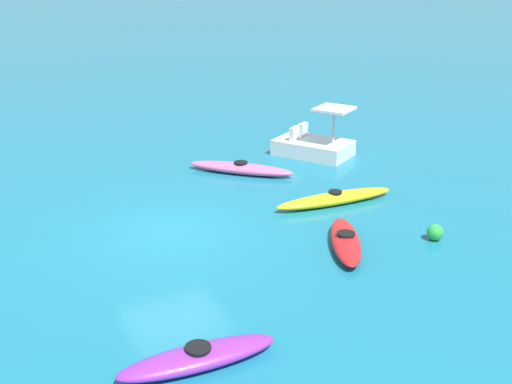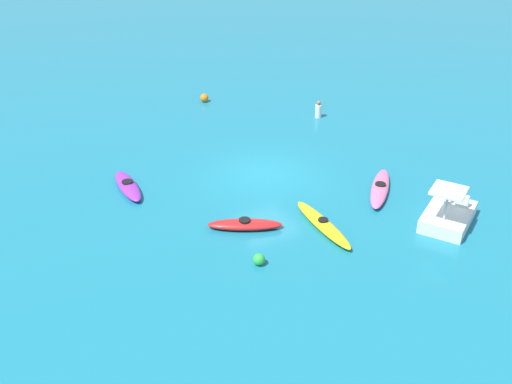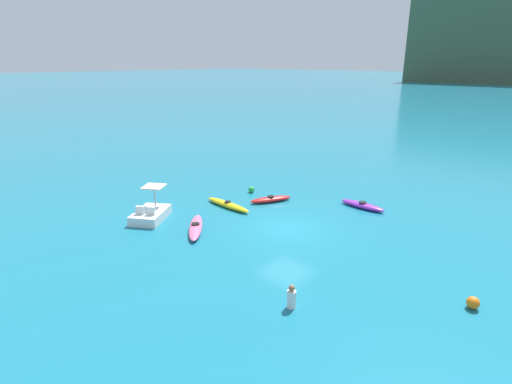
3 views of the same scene
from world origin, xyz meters
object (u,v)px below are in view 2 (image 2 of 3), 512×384
object	(u,v)px
buoy_green	(259,259)
buoy_orange	(204,98)
kayak_red	(245,225)
kayak_pink	(380,188)
pedal_boat_white	(448,215)
kayak_yellow	(323,224)
person_near_shore	(318,110)
kayak_purple	(128,186)

from	to	relation	value
buoy_green	buoy_orange	size ratio (longest dim) A/B	0.89
kayak_red	buoy_orange	world-z (taller)	buoy_orange
kayak_pink	pedal_boat_white	size ratio (longest dim) A/B	0.99
kayak_yellow	person_near_shore	size ratio (longest dim) A/B	3.94
kayak_red	kayak_yellow	bearing A→B (deg)	-118.02
kayak_pink	buoy_green	distance (m)	6.72
kayak_purple	person_near_shore	world-z (taller)	person_near_shore
kayak_pink	kayak_purple	xyz separation A→B (m)	(4.83, 8.54, 0.00)
kayak_purple	kayak_yellow	xyz separation A→B (m)	(-5.98, -5.11, -0.00)
kayak_pink	person_near_shore	size ratio (longest dim) A/B	3.18
kayak_pink	kayak_purple	world-z (taller)	same
pedal_boat_white	buoy_green	size ratio (longest dim) A/B	7.19
kayak_yellow	buoy_orange	xyz separation A→B (m)	(13.54, -1.52, 0.06)
kayak_red	person_near_shore	distance (m)	10.99
pedal_boat_white	person_near_shore	bearing A→B (deg)	-8.39
kayak_pink	buoy_orange	distance (m)	12.54
kayak_red	buoy_orange	distance (m)	12.88
pedal_boat_white	person_near_shore	size ratio (longest dim) A/B	3.22
buoy_orange	kayak_yellow	bearing A→B (deg)	173.60
kayak_pink	kayak_red	world-z (taller)	same
kayak_pink	buoy_orange	bearing A→B (deg)	8.77
kayak_purple	buoy_orange	bearing A→B (deg)	-41.23
kayak_pink	kayak_purple	bearing A→B (deg)	60.51
kayak_purple	buoy_green	world-z (taller)	buoy_green
kayak_red	pedal_boat_white	size ratio (longest dim) A/B	0.92
kayak_purple	person_near_shore	size ratio (longest dim) A/B	3.13
kayak_purple	kayak_pink	bearing A→B (deg)	-119.49
kayak_purple	buoy_orange	distance (m)	10.06
kayak_pink	kayak_red	distance (m)	5.83
buoy_green	person_near_shore	bearing A→B (deg)	-41.87
pedal_boat_white	buoy_orange	bearing A→B (deg)	9.41
kayak_pink	pedal_boat_white	bearing A→B (deg)	-167.96
kayak_pink	buoy_orange	size ratio (longest dim) A/B	6.35
kayak_purple	buoy_green	size ratio (longest dim) A/B	6.99
kayak_yellow	buoy_green	xyz separation A→B (m)	(-0.83, 2.99, 0.03)
kayak_red	pedal_boat_white	bearing A→B (deg)	-115.54
buoy_green	person_near_shore	distance (m)	12.91
pedal_boat_white	kayak_red	bearing A→B (deg)	64.46
kayak_purple	kayak_red	bearing A→B (deg)	-150.05
kayak_purple	buoy_orange	size ratio (longest dim) A/B	6.26
kayak_pink	pedal_boat_white	world-z (taller)	pedal_boat_white
kayak_pink	buoy_green	xyz separation A→B (m)	(-1.98, 6.42, 0.03)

